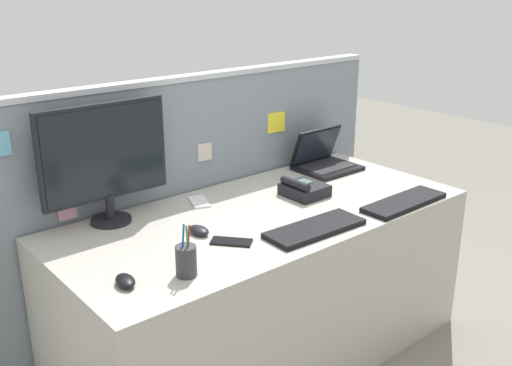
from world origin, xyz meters
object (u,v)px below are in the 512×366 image
at_px(keyboard_spare, 404,202).
at_px(computer_mouse_left_hand, 199,230).
at_px(pen_cup, 186,260).
at_px(desktop_monitor, 105,157).
at_px(computer_mouse_right_hand, 125,281).
at_px(keyboard_main, 315,229).
at_px(cell_phone_black_slab, 231,242).
at_px(desk_phone, 304,189).
at_px(laptop, 323,159).
at_px(cell_phone_white_slab, 199,202).

xyz_separation_m(keyboard_spare, computer_mouse_left_hand, (-0.88, 0.32, 0.01)).
distance_m(keyboard_spare, pen_cup, 1.11).
bearing_deg(desktop_monitor, computer_mouse_right_hand, -111.76).
bearing_deg(keyboard_main, cell_phone_black_slab, 160.80).
bearing_deg(desk_phone, pen_cup, -160.49).
distance_m(desktop_monitor, laptop, 1.21).
bearing_deg(desk_phone, keyboard_spare, -53.94).
relative_size(pen_cup, cell_phone_white_slab, 1.34).
bearing_deg(pen_cup, desktop_monitor, 88.50).
relative_size(desk_phone, cell_phone_white_slab, 1.28).
height_order(keyboard_spare, cell_phone_white_slab, keyboard_spare).
bearing_deg(computer_mouse_left_hand, keyboard_main, -38.94).
distance_m(desktop_monitor, pen_cup, 0.63).
bearing_deg(cell_phone_black_slab, laptop, -15.92).
xyz_separation_m(keyboard_main, pen_cup, (-0.59, 0.02, 0.05)).
distance_m(computer_mouse_left_hand, cell_phone_black_slab, 0.15).
height_order(desktop_monitor, cell_phone_white_slab, desktop_monitor).
bearing_deg(computer_mouse_left_hand, keyboard_spare, -22.83).
bearing_deg(keyboard_spare, cell_phone_white_slab, 138.03).
height_order(computer_mouse_right_hand, computer_mouse_left_hand, same).
distance_m(desk_phone, computer_mouse_right_hand, 1.05).
relative_size(laptop, pen_cup, 1.57).
height_order(laptop, keyboard_spare, laptop).
bearing_deg(pen_cup, keyboard_spare, -3.56).
distance_m(desktop_monitor, desk_phone, 0.91).
distance_m(desk_phone, cell_phone_black_slab, 0.60).
bearing_deg(cell_phone_white_slab, computer_mouse_left_hand, -103.75).
bearing_deg(computer_mouse_right_hand, keyboard_spare, 4.12).
distance_m(keyboard_main, pen_cup, 0.60).
xyz_separation_m(desktop_monitor, pen_cup, (-0.02, -0.59, -0.22)).
bearing_deg(keyboard_main, cell_phone_white_slab, 110.06).
height_order(desk_phone, cell_phone_black_slab, desk_phone).
distance_m(computer_mouse_right_hand, pen_cup, 0.21).
distance_m(computer_mouse_left_hand, pen_cup, 0.34).
bearing_deg(cell_phone_black_slab, desktop_monitor, 77.74).
distance_m(desk_phone, computer_mouse_left_hand, 0.61).
bearing_deg(desktop_monitor, pen_cup, -91.50).
distance_m(pen_cup, cell_phone_black_slab, 0.30).
bearing_deg(keyboard_spare, desk_phone, 125.28).
height_order(laptop, desk_phone, laptop).
bearing_deg(cell_phone_white_slab, desk_phone, -8.55).
xyz_separation_m(keyboard_spare, pen_cup, (-1.10, 0.07, 0.05)).
bearing_deg(computer_mouse_left_hand, laptop, 12.85).
distance_m(computer_mouse_right_hand, computer_mouse_left_hand, 0.45).
height_order(desktop_monitor, pen_cup, desktop_monitor).
distance_m(keyboard_main, cell_phone_white_slab, 0.58).
bearing_deg(computer_mouse_right_hand, laptop, 28.31).
xyz_separation_m(desk_phone, cell_phone_black_slab, (-0.56, -0.19, -0.03)).
bearing_deg(computer_mouse_left_hand, desk_phone, 1.40).
height_order(pen_cup, cell_phone_white_slab, pen_cup).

